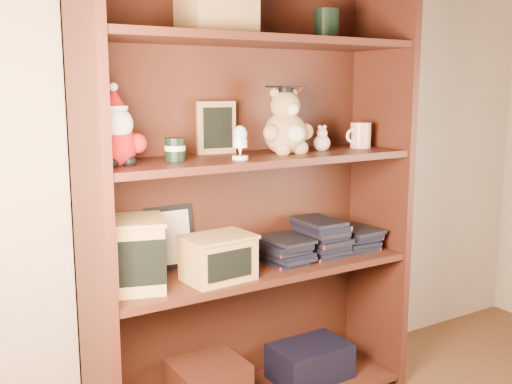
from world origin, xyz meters
TOP-DOWN VIEW (x-y plane):
  - bookcase at (-0.16, 1.36)m, footprint 1.20×0.35m
  - shelf_lower at (-0.15, 1.30)m, footprint 1.14×0.33m
  - shelf_upper at (-0.15, 1.30)m, footprint 1.14×0.33m
  - santa_plush at (-0.65, 1.30)m, footprint 0.18×0.13m
  - teachers_tin at (-0.46, 1.30)m, footprint 0.07×0.07m
  - chalkboard_plaque at (-0.25, 1.42)m, footprint 0.14×0.08m
  - egg_cup at (-0.26, 1.23)m, footprint 0.05×0.05m
  - grad_teddy_bear at (-0.03, 1.30)m, footprint 0.20×0.17m
  - pink_figurine at (0.13, 1.30)m, footprint 0.06×0.06m
  - teacher_mug at (0.32, 1.30)m, footprint 0.11×0.08m
  - certificate_frame at (-0.42, 1.44)m, footprint 0.18×0.05m
  - treats_box at (-0.62, 1.30)m, footprint 0.26×0.26m
  - pencils_box at (-0.34, 1.24)m, footprint 0.24×0.18m
  - book_stack_left at (-0.04, 1.30)m, footprint 0.14×0.20m
  - book_stack_mid at (0.14, 1.30)m, footprint 0.14×0.20m
  - book_stack_right at (0.30, 1.30)m, footprint 0.14×0.20m

SIDE VIEW (x-z plane):
  - shelf_lower at x=-0.15m, z-range 0.53..0.55m
  - book_stack_left at x=-0.04m, z-range 0.55..0.65m
  - book_stack_right at x=0.30m, z-range 0.55..0.65m
  - book_stack_mid at x=0.14m, z-range 0.55..0.68m
  - pencils_box at x=-0.34m, z-range 0.55..0.70m
  - certificate_frame at x=-0.42m, z-range 0.55..0.77m
  - treats_box at x=-0.62m, z-range 0.55..0.78m
  - bookcase at x=-0.16m, z-range -0.02..1.58m
  - shelf_upper at x=-0.15m, z-range 0.93..0.95m
  - pink_figurine at x=0.13m, z-range 0.94..1.04m
  - teachers_tin at x=-0.46m, z-range 0.95..1.03m
  - teacher_mug at x=0.32m, z-range 0.95..1.05m
  - egg_cup at x=-0.26m, z-range 0.95..1.07m
  - chalkboard_plaque at x=-0.25m, z-range 0.95..1.13m
  - santa_plush at x=-0.65m, z-range 0.91..1.17m
  - grad_teddy_bear at x=-0.03m, z-range 0.92..1.17m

